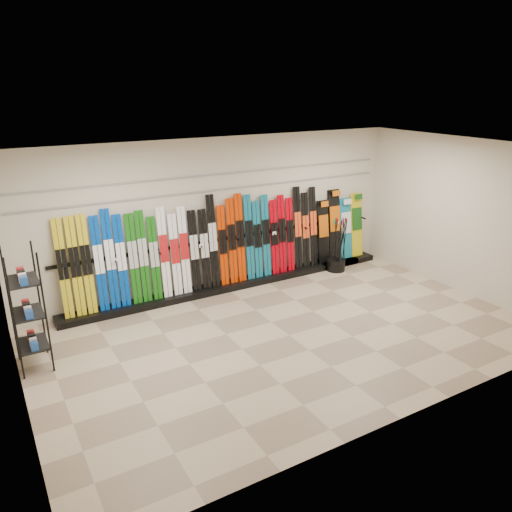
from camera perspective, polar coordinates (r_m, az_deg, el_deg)
floor at (r=8.37m, az=3.82°, el=-9.04°), size 8.00×8.00×0.00m
back_wall at (r=9.85m, az=-4.11°, el=4.75°), size 8.00×0.00×8.00m
left_wall at (r=6.57m, az=-26.41°, el=-4.90°), size 0.00×5.00×5.00m
right_wall at (r=10.48m, az=22.58°, el=4.18°), size 0.00×5.00×5.00m
ceiling at (r=7.44m, az=4.34°, el=11.77°), size 8.00×8.00×0.00m
ski_rack_base at (r=10.22m, az=-2.24°, el=-3.19°), size 8.00×0.40×0.12m
skis at (r=9.67m, az=-6.05°, el=1.05°), size 5.37×0.23×1.82m
snowboards at (r=11.46m, az=9.62°, el=3.23°), size 1.25×0.25×1.60m
accessory_rack at (r=7.84m, az=-24.67°, el=-5.56°), size 0.40×0.60×1.82m
pole_bin at (r=11.20m, az=9.11°, el=-1.02°), size 0.41×0.41×0.25m
ski_poles at (r=11.01m, az=9.58°, el=1.26°), size 0.37×0.26×1.18m
slatwall_rail_0 at (r=9.72m, az=-4.12°, el=7.57°), size 7.60×0.02×0.03m
slatwall_rail_1 at (r=9.67m, az=-4.17°, el=9.32°), size 7.60×0.02×0.03m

